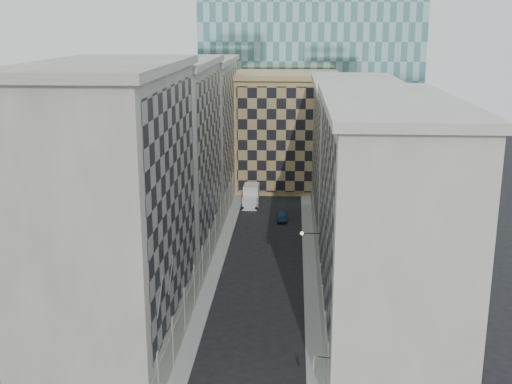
% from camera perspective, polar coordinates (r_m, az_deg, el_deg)
% --- Properties ---
extents(sidewalk_west, '(1.50, 100.00, 0.15)m').
position_cam_1_polar(sidewalk_west, '(72.41, -3.58, -6.64)').
color(sidewalk_west, gray).
rests_on(sidewalk_west, ground).
extents(sidewalk_east, '(1.50, 100.00, 0.15)m').
position_cam_1_polar(sidewalk_east, '(71.93, 4.81, -6.81)').
color(sidewalk_east, gray).
rests_on(sidewalk_east, ground).
extents(bldg_left_a, '(10.80, 22.80, 23.70)m').
position_cam_1_polar(bldg_left_a, '(52.04, -12.50, -1.93)').
color(bldg_left_a, gray).
rests_on(bldg_left_a, ground).
extents(bldg_left_b, '(10.80, 22.80, 22.70)m').
position_cam_1_polar(bldg_left_b, '(72.90, -7.84, 2.64)').
color(bldg_left_b, gray).
rests_on(bldg_left_b, ground).
extents(bldg_left_c, '(10.80, 22.80, 21.70)m').
position_cam_1_polar(bldg_left_c, '(94.28, -5.26, 5.15)').
color(bldg_left_c, gray).
rests_on(bldg_left_c, ground).
extents(bldg_right_a, '(10.80, 26.80, 20.70)m').
position_cam_1_polar(bldg_right_a, '(54.87, 11.26, -2.64)').
color(bldg_right_a, '#AEA89F').
rests_on(bldg_right_a, ground).
extents(bldg_right_b, '(10.80, 28.80, 19.70)m').
position_cam_1_polar(bldg_right_b, '(80.98, 8.78, 2.75)').
color(bldg_right_b, '#AEA89F').
rests_on(bldg_right_b, ground).
extents(tan_block, '(16.80, 14.80, 18.80)m').
position_cam_1_polar(tan_block, '(106.17, 2.73, 5.52)').
color(tan_block, tan).
rests_on(tan_block, ground).
extents(church_tower, '(7.20, 7.20, 51.50)m').
position_cam_1_polar(church_tower, '(118.94, 1.93, 14.99)').
color(church_tower, '#2F2A25').
rests_on(church_tower, ground).
extents(flagpoles_left, '(0.10, 6.33, 2.33)m').
position_cam_1_polar(flagpoles_left, '(47.59, -8.04, -8.22)').
color(flagpoles_left, gray).
rests_on(flagpoles_left, ground).
extents(bracket_lamp, '(1.98, 0.36, 0.36)m').
position_cam_1_polar(bracket_lamp, '(64.18, 4.26, -3.68)').
color(bracket_lamp, black).
rests_on(bracket_lamp, ground).
extents(box_truck, '(2.29, 5.50, 3.00)m').
position_cam_1_polar(box_truck, '(95.91, -0.45, -0.44)').
color(box_truck, silver).
rests_on(box_truck, ground).
extents(dark_car, '(1.47, 3.82, 1.24)m').
position_cam_1_polar(dark_car, '(88.82, 2.31, -2.16)').
color(dark_car, '#10203C').
rests_on(dark_car, ground).
extents(shop_sign, '(1.23, 0.76, 0.85)m').
position_cam_1_polar(shop_sign, '(45.89, 5.26, -14.85)').
color(shop_sign, black).
rests_on(shop_sign, ground).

